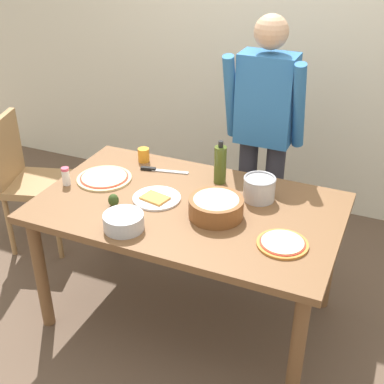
{
  "coord_description": "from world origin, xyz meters",
  "views": [
    {
      "loc": [
        0.96,
        -2.14,
        2.16
      ],
      "look_at": [
        0.0,
        0.05,
        0.81
      ],
      "focal_mm": 48.28,
      "sensor_mm": 36.0,
      "label": 1
    }
  ],
  "objects_px": {
    "popcorn_bowl": "(216,206)",
    "chef_knife": "(158,170)",
    "cup_orange": "(144,155)",
    "mixing_bowl_steel": "(124,222)",
    "chair_wooden_left": "(26,175)",
    "dining_table": "(188,219)",
    "pizza_raw_on_board": "(104,178)",
    "salt_shaker": "(66,176)",
    "plate_with_slice": "(156,198)",
    "pizza_cooked_on_tray": "(282,243)",
    "olive_oil_bottle": "(220,164)",
    "person_cook": "(264,128)",
    "steel_pot": "(259,188)",
    "avocado": "(113,200)"
  },
  "relations": [
    {
      "from": "chair_wooden_left",
      "to": "person_cook",
      "type": "bearing_deg",
      "value": 18.67
    },
    {
      "from": "dining_table",
      "to": "person_cook",
      "type": "bearing_deg",
      "value": 76.71
    },
    {
      "from": "pizza_raw_on_board",
      "to": "salt_shaker",
      "type": "xyz_separation_m",
      "value": [
        -0.16,
        -0.14,
        0.04
      ]
    },
    {
      "from": "pizza_cooked_on_tray",
      "to": "olive_oil_bottle",
      "type": "xyz_separation_m",
      "value": [
        -0.49,
        0.46,
        0.1
      ]
    },
    {
      "from": "cup_orange",
      "to": "chef_knife",
      "type": "height_order",
      "value": "cup_orange"
    },
    {
      "from": "plate_with_slice",
      "to": "chef_knife",
      "type": "xyz_separation_m",
      "value": [
        -0.14,
        0.31,
        -0.0
      ]
    },
    {
      "from": "pizza_raw_on_board",
      "to": "steel_pot",
      "type": "bearing_deg",
      "value": 9.05
    },
    {
      "from": "cup_orange",
      "to": "chef_knife",
      "type": "relative_size",
      "value": 0.29
    },
    {
      "from": "pizza_cooked_on_tray",
      "to": "chair_wooden_left",
      "type": "bearing_deg",
      "value": 167.56
    },
    {
      "from": "chair_wooden_left",
      "to": "pizza_raw_on_board",
      "type": "bearing_deg",
      "value": -13.71
    },
    {
      "from": "plate_with_slice",
      "to": "chef_knife",
      "type": "height_order",
      "value": "plate_with_slice"
    },
    {
      "from": "steel_pot",
      "to": "salt_shaker",
      "type": "relative_size",
      "value": 1.64
    },
    {
      "from": "popcorn_bowl",
      "to": "mixing_bowl_steel",
      "type": "relative_size",
      "value": 1.4
    },
    {
      "from": "pizza_raw_on_board",
      "to": "popcorn_bowl",
      "type": "bearing_deg",
      "value": -8.77
    },
    {
      "from": "dining_table",
      "to": "plate_with_slice",
      "type": "bearing_deg",
      "value": -173.54
    },
    {
      "from": "steel_pot",
      "to": "avocado",
      "type": "bearing_deg",
      "value": -150.95
    },
    {
      "from": "chair_wooden_left",
      "to": "steel_pot",
      "type": "xyz_separation_m",
      "value": [
        1.64,
        -0.04,
        0.29
      ]
    },
    {
      "from": "mixing_bowl_steel",
      "to": "avocado",
      "type": "height_order",
      "value": "mixing_bowl_steel"
    },
    {
      "from": "popcorn_bowl",
      "to": "chef_knife",
      "type": "distance_m",
      "value": 0.6
    },
    {
      "from": "avocado",
      "to": "olive_oil_bottle",
      "type": "bearing_deg",
      "value": 48.43
    },
    {
      "from": "person_cook",
      "to": "mixing_bowl_steel",
      "type": "relative_size",
      "value": 8.1
    },
    {
      "from": "steel_pot",
      "to": "cup_orange",
      "type": "height_order",
      "value": "steel_pot"
    },
    {
      "from": "dining_table",
      "to": "popcorn_bowl",
      "type": "relative_size",
      "value": 5.71
    },
    {
      "from": "dining_table",
      "to": "steel_pot",
      "type": "xyz_separation_m",
      "value": [
        0.32,
        0.21,
        0.16
      ]
    },
    {
      "from": "salt_shaker",
      "to": "pizza_cooked_on_tray",
      "type": "bearing_deg",
      "value": -4.0
    },
    {
      "from": "chef_knife",
      "to": "steel_pot",
      "type": "bearing_deg",
      "value": -7.03
    },
    {
      "from": "mixing_bowl_steel",
      "to": "salt_shaker",
      "type": "xyz_separation_m",
      "value": [
        -0.53,
        0.26,
        0.01
      ]
    },
    {
      "from": "chair_wooden_left",
      "to": "dining_table",
      "type": "bearing_deg",
      "value": -10.76
    },
    {
      "from": "pizza_cooked_on_tray",
      "to": "cup_orange",
      "type": "xyz_separation_m",
      "value": [
        -1.02,
        0.53,
        0.03
      ]
    },
    {
      "from": "pizza_raw_on_board",
      "to": "pizza_cooked_on_tray",
      "type": "xyz_separation_m",
      "value": [
        1.11,
        -0.23,
        -0.0
      ]
    },
    {
      "from": "salt_shaker",
      "to": "steel_pot",
      "type": "bearing_deg",
      "value": 14.97
    },
    {
      "from": "chair_wooden_left",
      "to": "steel_pot",
      "type": "relative_size",
      "value": 5.48
    },
    {
      "from": "olive_oil_bottle",
      "to": "cup_orange",
      "type": "bearing_deg",
      "value": 172.6
    },
    {
      "from": "mixing_bowl_steel",
      "to": "steel_pot",
      "type": "xyz_separation_m",
      "value": [
        0.52,
        0.54,
        0.03
      ]
    },
    {
      "from": "plate_with_slice",
      "to": "pizza_cooked_on_tray",
      "type": "bearing_deg",
      "value": -11.0
    },
    {
      "from": "popcorn_bowl",
      "to": "mixing_bowl_steel",
      "type": "bearing_deg",
      "value": -142.08
    },
    {
      "from": "chair_wooden_left",
      "to": "chef_knife",
      "type": "distance_m",
      "value": 1.02
    },
    {
      "from": "chef_knife",
      "to": "avocado",
      "type": "height_order",
      "value": "avocado"
    },
    {
      "from": "person_cook",
      "to": "pizza_raw_on_board",
      "type": "relative_size",
      "value": 5.14
    },
    {
      "from": "dining_table",
      "to": "pizza_raw_on_board",
      "type": "bearing_deg",
      "value": 173.34
    },
    {
      "from": "dining_table",
      "to": "chair_wooden_left",
      "type": "xyz_separation_m",
      "value": [
        -1.32,
        0.25,
        -0.13
      ]
    },
    {
      "from": "dining_table",
      "to": "plate_with_slice",
      "type": "xyz_separation_m",
      "value": [
        -0.18,
        -0.02,
        0.1
      ]
    },
    {
      "from": "chef_knife",
      "to": "avocado",
      "type": "distance_m",
      "value": 0.46
    },
    {
      "from": "steel_pot",
      "to": "pizza_cooked_on_tray",
      "type": "bearing_deg",
      "value": -58.07
    },
    {
      "from": "chair_wooden_left",
      "to": "plate_with_slice",
      "type": "bearing_deg",
      "value": -13.36
    },
    {
      "from": "pizza_cooked_on_tray",
      "to": "dining_table",
      "type": "bearing_deg",
      "value": 163.64
    },
    {
      "from": "pizza_raw_on_board",
      "to": "salt_shaker",
      "type": "height_order",
      "value": "salt_shaker"
    },
    {
      "from": "cup_orange",
      "to": "pizza_cooked_on_tray",
      "type": "bearing_deg",
      "value": -27.57
    },
    {
      "from": "popcorn_bowl",
      "to": "steel_pot",
      "type": "xyz_separation_m",
      "value": [
        0.15,
        0.25,
        0.0
      ]
    },
    {
      "from": "person_cook",
      "to": "steel_pot",
      "type": "bearing_deg",
      "value": -75.2
    }
  ]
}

